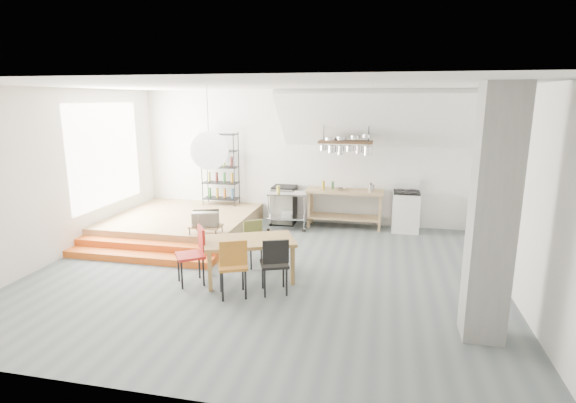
% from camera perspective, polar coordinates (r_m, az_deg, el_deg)
% --- Properties ---
extents(floor, '(8.00, 8.00, 0.00)m').
position_cam_1_polar(floor, '(8.05, -2.96, -8.95)').
color(floor, slate).
rests_on(floor, ground).
extents(wall_back, '(8.00, 0.04, 3.20)m').
position_cam_1_polar(wall_back, '(10.97, 1.78, 5.61)').
color(wall_back, silver).
rests_on(wall_back, ground).
extents(wall_left, '(0.04, 7.00, 3.20)m').
position_cam_1_polar(wall_left, '(9.47, -27.16, 3.02)').
color(wall_left, silver).
rests_on(wall_left, ground).
extents(wall_right, '(0.04, 7.00, 3.20)m').
position_cam_1_polar(wall_right, '(7.60, 27.40, 0.87)').
color(wall_right, silver).
rests_on(wall_right, ground).
extents(ceiling, '(8.00, 7.00, 0.02)m').
position_cam_1_polar(ceiling, '(7.47, -3.25, 14.47)').
color(ceiling, white).
rests_on(ceiling, wall_back).
extents(slope_ceiling, '(4.40, 1.44, 1.32)m').
position_cam_1_polar(slope_ceiling, '(10.11, 11.41, 10.15)').
color(slope_ceiling, white).
rests_on(slope_ceiling, wall_back).
extents(window_pane, '(0.02, 2.50, 2.20)m').
position_cam_1_polar(window_pane, '(10.62, -22.10, 5.52)').
color(window_pane, white).
rests_on(window_pane, wall_left).
extents(platform, '(3.00, 3.00, 0.40)m').
position_cam_1_polar(platform, '(10.61, -13.22, -2.70)').
color(platform, '#9C7C4E').
rests_on(platform, ground).
extents(step_lower, '(3.00, 0.35, 0.13)m').
position_cam_1_polar(step_lower, '(9.02, -18.50, -6.73)').
color(step_lower, '#DB5C19').
rests_on(step_lower, ground).
extents(step_upper, '(3.00, 0.35, 0.27)m').
position_cam_1_polar(step_upper, '(9.28, -17.43, -5.66)').
color(step_upper, '#DB5C19').
rests_on(step_upper, ground).
extents(concrete_column, '(0.50, 0.50, 3.20)m').
position_cam_1_polar(concrete_column, '(6.01, 24.52, -1.71)').
color(concrete_column, gray).
rests_on(concrete_column, ground).
extents(kitchen_counter, '(1.80, 0.60, 0.91)m').
position_cam_1_polar(kitchen_counter, '(10.65, 7.22, -0.03)').
color(kitchen_counter, '#9C7C4E').
rests_on(kitchen_counter, ground).
extents(stove, '(0.60, 0.60, 1.18)m').
position_cam_1_polar(stove, '(10.67, 14.71, -1.14)').
color(stove, white).
rests_on(stove, ground).
extents(pot_rack, '(1.20, 0.50, 1.43)m').
position_cam_1_polar(pot_rack, '(10.21, 7.47, 7.09)').
color(pot_rack, '#3D2818').
rests_on(pot_rack, ceiling).
extents(wire_shelving, '(0.88, 0.38, 1.80)m').
position_cam_1_polar(wire_shelving, '(11.26, -8.60, 4.27)').
color(wire_shelving, black).
rests_on(wire_shelving, platform).
extents(microwave_shelf, '(0.60, 0.40, 0.16)m').
position_cam_1_polar(microwave_shelf, '(8.98, -10.39, -3.12)').
color(microwave_shelf, '#9C7C4E').
rests_on(microwave_shelf, platform).
extents(paper_lantern, '(0.60, 0.60, 0.60)m').
position_cam_1_polar(paper_lantern, '(7.19, -9.98, 6.37)').
color(paper_lantern, white).
rests_on(paper_lantern, ceiling).
extents(dining_table, '(1.69, 1.36, 0.71)m').
position_cam_1_polar(dining_table, '(7.56, -4.94, -5.37)').
color(dining_table, brown).
rests_on(dining_table, ground).
extents(chair_mustard, '(0.58, 0.58, 0.95)m').
position_cam_1_polar(chair_mustard, '(6.91, -7.01, -7.73)').
color(chair_mustard, '#A8651C').
rests_on(chair_mustard, ground).
extents(chair_black, '(0.55, 0.55, 0.92)m').
position_cam_1_polar(chair_black, '(6.99, -1.68, -7.56)').
color(chair_black, black).
rests_on(chair_black, ground).
extents(chair_olive, '(0.52, 0.52, 0.82)m').
position_cam_1_polar(chair_olive, '(8.25, -4.24, -4.78)').
color(chair_olive, '#616730').
rests_on(chair_olive, ground).
extents(chair_red, '(0.61, 0.61, 0.95)m').
position_cam_1_polar(chair_red, '(7.56, -11.77, -6.09)').
color(chair_red, '#AF1D19').
rests_on(chair_red, ground).
extents(rolling_cart, '(0.95, 0.62, 0.88)m').
position_cam_1_polar(rolling_cart, '(10.42, -0.15, -0.52)').
color(rolling_cart, silver).
rests_on(rolling_cart, ground).
extents(mini_fridge, '(0.55, 0.55, 0.93)m').
position_cam_1_polar(mini_fridge, '(10.96, -0.47, -0.43)').
color(mini_fridge, black).
rests_on(mini_fridge, ground).
extents(microwave, '(0.59, 0.48, 0.28)m').
position_cam_1_polar(microwave, '(8.94, -10.43, -2.13)').
color(microwave, beige).
rests_on(microwave, microwave_shelf).
extents(bowl, '(0.24, 0.24, 0.05)m').
position_cam_1_polar(bowl, '(10.55, 6.67, 1.58)').
color(bowl, silver).
rests_on(bowl, kitchen_counter).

